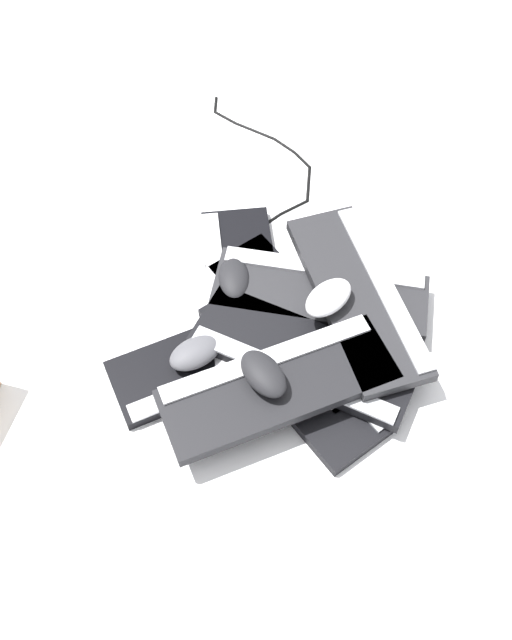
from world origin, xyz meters
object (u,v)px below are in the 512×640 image
object	(u,v)px
keyboard_3	(242,290)
mouse_1	(328,298)
keyboard_0	(221,356)
keyboard_5	(278,385)
keyboard_6	(320,292)
keyboard_1	(293,367)
mouse_2	(196,353)
mouse_0	(234,278)
keyboard_4	(303,355)
keyboard_7	(358,295)
keyboard_2	(294,320)
mouse_3	(263,374)

from	to	relation	value
keyboard_3	mouse_1	world-z (taller)	mouse_1
keyboard_0	keyboard_5	distance (m)	0.16
keyboard_6	keyboard_1	bearing A→B (deg)	43.62
mouse_2	mouse_1	bearing A→B (deg)	-13.37
keyboard_0	mouse_0	world-z (taller)	mouse_0
keyboard_4	keyboard_7	bearing A→B (deg)	-159.40
keyboard_1	keyboard_6	size ratio (longest dim) A/B	1.04
mouse_0	mouse_1	distance (m)	0.22
keyboard_2	mouse_2	world-z (taller)	mouse_2
keyboard_3	mouse_3	size ratio (longest dim) A/B	4.23
keyboard_1	mouse_0	distance (m)	0.23
mouse_3	keyboard_0	bearing A→B (deg)	6.43
keyboard_5	mouse_2	xyz separation A→B (m)	(0.10, -0.15, -0.02)
keyboard_7	mouse_1	xyz separation A→B (m)	(0.07, -0.00, 0.04)
keyboard_2	keyboard_5	xyz separation A→B (m)	(0.12, 0.15, 0.06)
keyboard_2	mouse_1	bearing A→B (deg)	144.09
keyboard_6	mouse_1	world-z (taller)	mouse_1
keyboard_2	keyboard_4	size ratio (longest dim) A/B	1.05
keyboard_3	keyboard_7	bearing A→B (deg)	140.34
keyboard_3	keyboard_7	world-z (taller)	keyboard_7
keyboard_2	keyboard_5	size ratio (longest dim) A/B	1.02
keyboard_0	keyboard_2	distance (m)	0.17
keyboard_4	mouse_0	xyz separation A→B (m)	(0.04, -0.22, 0.01)
keyboard_4	keyboard_6	size ratio (longest dim) A/B	0.99
keyboard_5	mouse_3	bearing A→B (deg)	-34.24
keyboard_1	keyboard_2	bearing A→B (deg)	-118.31
keyboard_1	keyboard_7	world-z (taller)	keyboard_7
keyboard_5	keyboard_6	xyz separation A→B (m)	(-0.19, -0.17, -0.03)
keyboard_6	mouse_2	world-z (taller)	mouse_2
keyboard_0	mouse_1	bearing A→B (deg)	173.30
keyboard_5	mouse_0	xyz separation A→B (m)	(-0.04, -0.27, -0.02)
keyboard_1	keyboard_2	distance (m)	0.11
mouse_1	mouse_2	xyz separation A→B (m)	(0.27, -0.04, -0.06)
keyboard_0	keyboard_3	size ratio (longest dim) A/B	0.96
keyboard_3	keyboard_4	distance (m)	0.22
keyboard_7	keyboard_5	bearing A→B (deg)	24.55
keyboard_4	keyboard_5	distance (m)	0.10
keyboard_5	keyboard_6	size ratio (longest dim) A/B	1.01
keyboard_2	keyboard_3	bearing A→B (deg)	-61.70
keyboard_0	mouse_0	bearing A→B (deg)	-124.55
keyboard_6	keyboard_7	world-z (taller)	keyboard_7
keyboard_7	mouse_2	bearing A→B (deg)	-6.11
keyboard_5	mouse_1	distance (m)	0.20
keyboard_6	keyboard_5	bearing A→B (deg)	42.04
keyboard_6	mouse_1	distance (m)	0.09
keyboard_3	keyboard_0	bearing A→B (deg)	49.55
keyboard_1	keyboard_7	bearing A→B (deg)	-161.46
keyboard_4	keyboard_0	bearing A→B (deg)	-32.08
mouse_1	keyboard_4	bearing A→B (deg)	-162.56
keyboard_0	keyboard_5	bearing A→B (deg)	112.10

